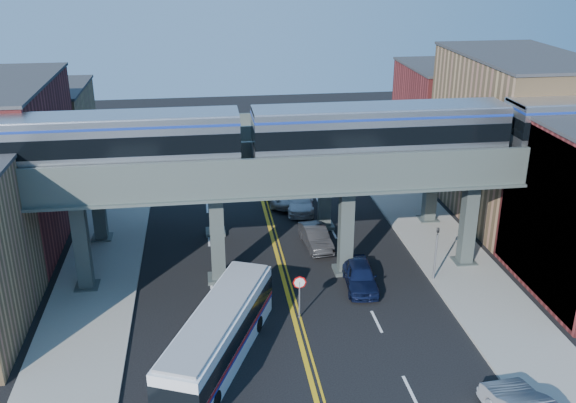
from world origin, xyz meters
name	(u,v)px	position (x,y,z in m)	size (l,w,h in m)	color
ground	(302,349)	(0.00, 0.00, 0.00)	(120.00, 120.00, 0.00)	black
sidewalk_west	(100,271)	(-11.50, 10.00, 0.08)	(5.00, 70.00, 0.16)	gray
sidewalk_east	(445,250)	(11.50, 10.00, 0.08)	(5.00, 70.00, 0.16)	gray
building_west_c	(42,135)	(-18.50, 29.00, 4.00)	(8.00, 10.00, 8.00)	#A48054
building_east_b	(513,138)	(18.50, 16.00, 6.00)	(8.00, 14.00, 12.00)	#A48054
building_east_c	(448,115)	(18.50, 29.00, 4.50)	(8.00, 10.00, 9.00)	maroon
mural_panel	(541,219)	(14.55, 4.00, 4.75)	(0.10, 9.50, 9.50)	teal
elevated_viaduct_near	(282,180)	(0.00, 8.00, 6.47)	(52.00, 3.60, 7.40)	#46514E
elevated_viaduct_far	(269,146)	(0.00, 15.00, 6.47)	(52.00, 3.60, 7.40)	#46514E
transit_train	(379,131)	(5.81, 8.00, 9.24)	(46.66, 2.92, 3.41)	black
stop_sign	(300,290)	(0.30, 3.00, 1.76)	(0.76, 0.09, 2.63)	slate
traffic_signal	(436,248)	(9.20, 6.00, 2.30)	(0.15, 0.18, 4.10)	slate
transit_bus	(219,336)	(-4.28, -0.38, 1.42)	(6.35, 10.81, 2.76)	white
car_lane_a	(360,275)	(4.50, 5.95, 0.78)	(1.83, 4.56, 1.55)	#0E1533
car_lane_b	(316,237)	(2.81, 11.85, 0.72)	(1.52, 4.35, 1.43)	#2C2C2E
car_lane_c	(284,189)	(1.80, 20.91, 0.89)	(2.96, 6.41, 1.78)	#BDBDBF
car_lane_d	(300,201)	(2.81, 18.68, 0.72)	(2.01, 4.95, 1.44)	silver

